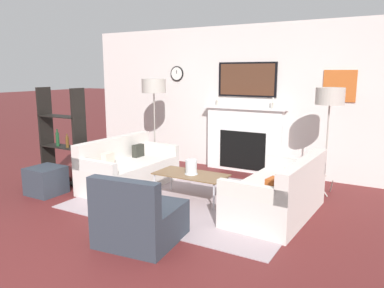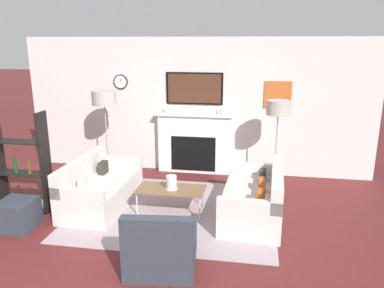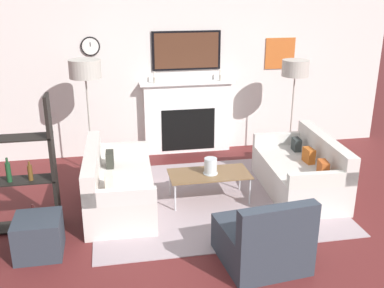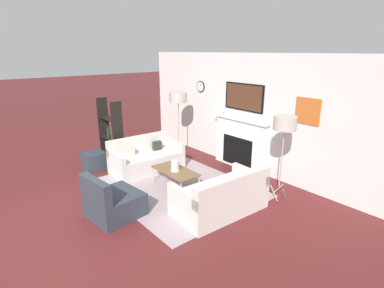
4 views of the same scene
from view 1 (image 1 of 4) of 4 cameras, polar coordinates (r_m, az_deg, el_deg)
The scene contains 12 objects.
ground_plane at distance 3.93m, azimuth -17.12°, elevation -17.66°, with size 60.00×60.00×0.00m, color #581E1E.
fireplace_wall at distance 7.08m, azimuth 8.38°, elevation 5.73°, with size 7.02×0.28×2.70m.
area_rug at distance 5.59m, azimuth 0.44°, elevation -8.36°, with size 3.12×2.58×0.01m.
couch_left at distance 6.20m, azimuth -9.74°, elevation -3.91°, with size 0.88×1.67×0.79m.
couch_right at distance 5.03m, azimuth 13.09°, elevation -7.53°, with size 0.94×1.67×0.79m.
armchair at distance 4.22m, azimuth -8.01°, elevation -11.37°, with size 0.89×0.90×0.79m.
coffee_table at distance 5.48m, azimuth -0.18°, elevation -4.83°, with size 1.06×0.53×0.39m.
hurricane_candle at distance 5.44m, azimuth -0.12°, elevation -3.65°, with size 0.19×0.19×0.22m.
floor_lamp_left at distance 7.19m, azimuth -5.85°, elevation 8.67°, with size 0.46×0.46×1.73m.
floor_lamp_right at distance 5.93m, azimuth 20.29°, elevation 6.64°, with size 0.42×0.42×1.63m.
shelf_unit at distance 6.62m, azimuth -19.00°, elevation 0.38°, with size 0.84×0.28×1.60m.
ottoman at distance 6.19m, azimuth -21.37°, elevation -5.21°, with size 0.48×0.48×0.42m.
Camera 1 is at (2.60, -2.30, 1.85)m, focal length 35.00 mm.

